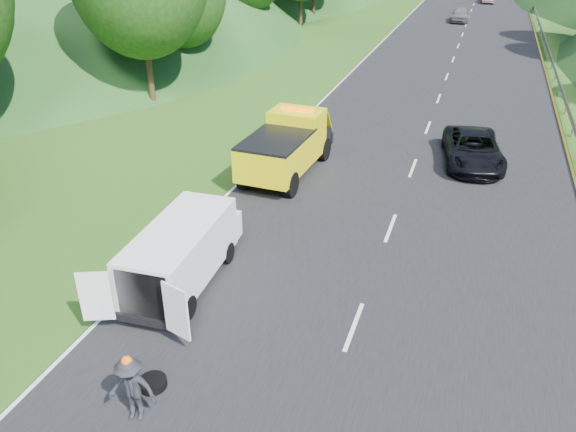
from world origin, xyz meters
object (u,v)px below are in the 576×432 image
at_px(tow_truck, 287,145).
at_px(suitcase, 158,241).
at_px(worker, 137,418).
at_px(spare_tire, 153,387).
at_px(white_van, 183,251).
at_px(woman, 193,230).
at_px(passing_suv, 471,164).
at_px(child, 180,275).

distance_m(tow_truck, suitcase, 8.00).
xyz_separation_m(worker, spare_tire, (-0.14, 0.97, 0.00)).
bearing_deg(spare_tire, worker, -81.71).
bearing_deg(suitcase, worker, -63.31).
relative_size(tow_truck, worker, 3.76).
bearing_deg(tow_truck, white_van, -88.41).
distance_m(woman, passing_suv, 13.61).
xyz_separation_m(worker, passing_suv, (6.47, 18.18, 0.00)).
distance_m(woman, spare_tire, 7.84).
height_order(worker, spare_tire, worker).
xyz_separation_m(tow_truck, white_van, (-0.20, -9.21, -0.16)).
bearing_deg(worker, tow_truck, 83.77).
height_order(child, suitcase, suitcase).
height_order(woman, worker, worker).
relative_size(tow_truck, child, 6.07).
xyz_separation_m(child, passing_suv, (8.36, 12.64, 0.00)).
distance_m(woman, suitcase, 1.63).
height_order(woman, child, woman).
bearing_deg(suitcase, passing_suv, 49.11).
height_order(tow_truck, child, tow_truck).
bearing_deg(white_van, woman, 111.08).
xyz_separation_m(tow_truck, woman, (-1.58, -6.12, -1.32)).
xyz_separation_m(tow_truck, child, (-0.58, -8.88, -1.32)).
xyz_separation_m(tow_truck, spare_tire, (1.17, -13.46, -1.32)).
relative_size(tow_truck, white_van, 1.09).
height_order(white_van, passing_suv, white_van).
height_order(white_van, spare_tire, white_van).
bearing_deg(passing_suv, spare_tire, -119.91).
height_order(woman, spare_tire, woman).
bearing_deg(white_van, spare_tire, -75.10).
bearing_deg(woman, tow_truck, -12.25).
bearing_deg(spare_tire, tow_truck, 94.97).
bearing_deg(passing_suv, white_van, -130.50).
bearing_deg(suitcase, spare_tire, -60.66).
bearing_deg(passing_suv, tow_truck, -163.12).
relative_size(child, passing_suv, 0.20).
xyz_separation_m(child, spare_tire, (1.75, -4.58, 0.00)).
bearing_deg(passing_suv, suitcase, -139.81).
height_order(woman, passing_suv, woman).
bearing_deg(suitcase, child, -39.17).
distance_m(tow_truck, spare_tire, 13.57).
bearing_deg(white_van, child, 136.05).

